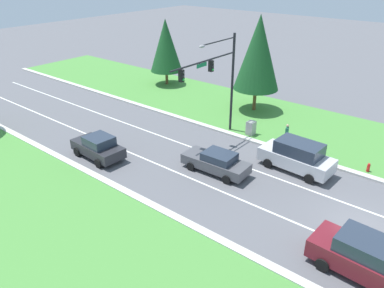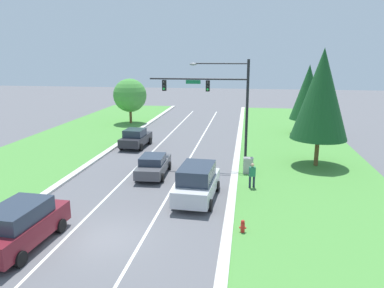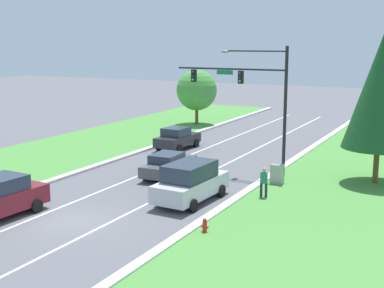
{
  "view_description": "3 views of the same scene",
  "coord_description": "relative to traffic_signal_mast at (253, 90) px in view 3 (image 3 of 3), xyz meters",
  "views": [
    {
      "loc": [
        -18.18,
        -3.07,
        12.9
      ],
      "look_at": [
        -0.4,
        11.35,
        1.67
      ],
      "focal_mm": 35.0,
      "sensor_mm": 36.0,
      "label": 1
    },
    {
      "loc": [
        6.41,
        -15.08,
        8.35
      ],
      "look_at": [
        1.86,
        15.19,
        1.01
      ],
      "focal_mm": 35.0,
      "sensor_mm": 36.0,
      "label": 2
    },
    {
      "loc": [
        16.07,
        -18.57,
        8.31
      ],
      "look_at": [
        -0.37,
        13.37,
        1.37
      ],
      "focal_mm": 50.0,
      "sensor_mm": 36.0,
      "label": 3
    }
  ],
  "objects": [
    {
      "name": "grass_verge_right",
      "position": [
        6.63,
        -12.68,
        -5.29
      ],
      "size": [
        10.0,
        90.0,
        0.08
      ],
      "color": "#4C8E3D",
      "rests_on": "ground_plane"
    },
    {
      "name": "graphite_sedan",
      "position": [
        -4.31,
        -3.14,
        -4.57
      ],
      "size": [
        2.09,
        4.7,
        1.5
      ],
      "rotation": [
        0.0,
        0.0,
        0.04
      ],
      "color": "#4C4C51",
      "rests_on": "ground_plane"
    },
    {
      "name": "fire_hydrant",
      "position": [
        2.1,
        -11.17,
        -4.99
      ],
      "size": [
        0.34,
        0.2,
        0.7
      ],
      "color": "red",
      "rests_on": "ground_plane"
    },
    {
      "name": "oak_near_left_tree",
      "position": [
        -12.17,
        16.36,
        -1.84
      ],
      "size": [
        4.05,
        4.05,
        5.52
      ],
      "color": "brown",
      "rests_on": "ground_plane"
    },
    {
      "name": "ground_plane",
      "position": [
        -4.27,
        -12.68,
        -5.33
      ],
      "size": [
        160.0,
        160.0,
        0.0
      ],
      "primitive_type": "plane",
      "color": "#5B5B60"
    },
    {
      "name": "lane_stripe_inner_left",
      "position": [
        -6.07,
        -12.68,
        -5.33
      ],
      "size": [
        0.14,
        81.0,
        0.01
      ],
      "color": "white",
      "rests_on": "ground_plane"
    },
    {
      "name": "pedestrian",
      "position": [
        2.56,
        -4.88,
        -4.39
      ],
      "size": [
        0.43,
        0.32,
        1.69
      ],
      "rotation": [
        0.0,
        0.0,
        3.44
      ],
      "color": "#232842",
      "rests_on": "ground_plane"
    },
    {
      "name": "curb_strip_right",
      "position": [
        1.38,
        -12.68,
        -5.25
      ],
      "size": [
        0.5,
        90.0,
        0.15
      ],
      "color": "beige",
      "rests_on": "ground_plane"
    },
    {
      "name": "conifer_far_right_tree",
      "position": [
        7.44,
        0.86,
        0.17
      ],
      "size": [
        4.17,
        4.17,
        8.85
      ],
      "color": "brown",
      "rests_on": "ground_plane"
    },
    {
      "name": "traffic_signal_mast",
      "position": [
        0.0,
        0.0,
        0.0
      ],
      "size": [
        7.43,
        0.41,
        8.03
      ],
      "color": "black",
      "rests_on": "ground_plane"
    },
    {
      "name": "charcoal_sedan",
      "position": [
        -8.0,
        4.69,
        -4.47
      ],
      "size": [
        2.23,
        4.3,
        1.72
      ],
      "rotation": [
        0.0,
        0.0,
        -0.05
      ],
      "color": "#28282D",
      "rests_on": "ground_plane"
    },
    {
      "name": "lane_stripe_inner_right",
      "position": [
        -2.47,
        -12.68,
        -5.33
      ],
      "size": [
        0.14,
        81.0,
        0.01
      ],
      "color": "white",
      "rests_on": "ground_plane"
    },
    {
      "name": "utility_cabinet",
      "position": [
        2.31,
        -1.86,
        -4.73
      ],
      "size": [
        0.7,
        0.6,
        1.21
      ],
      "color": "#9E9E99",
      "rests_on": "ground_plane"
    },
    {
      "name": "silver_suv",
      "position": [
        -0.66,
        -7.21,
        -4.26
      ],
      "size": [
        2.42,
        5.04,
        2.1
      ],
      "rotation": [
        0.0,
        0.0,
        -0.05
      ],
      "color": "silver",
      "rests_on": "ground_plane"
    }
  ]
}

